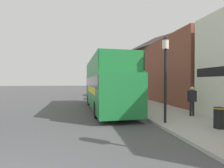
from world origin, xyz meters
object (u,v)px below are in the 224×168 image
object	(u,v)px
lamp_post_nearest	(165,62)
parked_car_ahead_of_bus	(101,94)
pedestrian_third	(192,98)
litter_bin	(219,117)
tour_bus	(106,87)
lamp_post_second	(124,71)

from	to	relation	value
lamp_post_nearest	parked_car_ahead_of_bus	bearing A→B (deg)	96.71
pedestrian_third	lamp_post_nearest	size ratio (longest dim) A/B	0.41
pedestrian_third	litter_bin	world-z (taller)	pedestrian_third
pedestrian_third	litter_bin	bearing A→B (deg)	-102.43
tour_bus	lamp_post_nearest	distance (m)	6.09
lamp_post_second	lamp_post_nearest	bearing A→B (deg)	-89.96
lamp_post_nearest	pedestrian_third	bearing A→B (deg)	28.57
parked_car_ahead_of_bus	lamp_post_nearest	bearing A→B (deg)	-80.23
lamp_post_nearest	lamp_post_second	distance (m)	8.36
lamp_post_second	tour_bus	bearing A→B (deg)	-127.34
parked_car_ahead_of_bus	lamp_post_nearest	world-z (taller)	lamp_post_nearest
tour_bus	lamp_post_second	xyz separation A→B (m)	(2.18, 2.86, 1.46)
tour_bus	litter_bin	bearing A→B (deg)	-61.16
parked_car_ahead_of_bus	litter_bin	bearing A→B (deg)	-74.07
litter_bin	tour_bus	bearing A→B (deg)	120.12
lamp_post_nearest	lamp_post_second	world-z (taller)	lamp_post_second
pedestrian_third	lamp_post_second	distance (m)	7.70
litter_bin	lamp_post_nearest	bearing A→B (deg)	141.92
parked_car_ahead_of_bus	litter_bin	size ratio (longest dim) A/B	4.77
parked_car_ahead_of_bus	lamp_post_nearest	distance (m)	13.94
parked_car_ahead_of_bus	pedestrian_third	distance (m)	12.95
tour_bus	pedestrian_third	bearing A→B (deg)	-43.21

